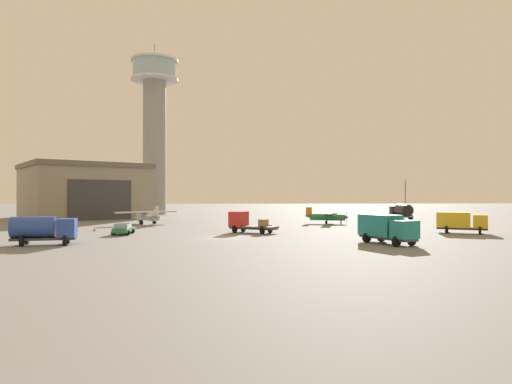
{
  "coord_description": "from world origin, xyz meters",
  "views": [
    {
      "loc": [
        0.64,
        -51.58,
        4.93
      ],
      "look_at": [
        4.63,
        19.64,
        5.41
      ],
      "focal_mm": 31.24,
      "sensor_mm": 36.0,
      "label": 1
    }
  ],
  "objects_px": {
    "traffic_cone_mid_apron": "(378,234)",
    "light_post_west": "(405,194)",
    "truck_box_yellow": "(461,221)",
    "truck_flatbed_red": "(246,223)",
    "airplane_green": "(327,216)",
    "truck_fuel_tanker_blue": "(43,229)",
    "airplane_silver": "(148,216)",
    "truck_box_teal": "(386,228)",
    "traffic_cone_near_right": "(95,229)",
    "traffic_cone_near_left": "(59,227)",
    "truck_fuel_tanker_black": "(401,211)",
    "control_tower": "(155,119)",
    "car_green": "(123,229)"
  },
  "relations": [
    {
      "from": "traffic_cone_mid_apron",
      "to": "light_post_west",
      "type": "bearing_deg",
      "value": 65.01
    },
    {
      "from": "truck_box_yellow",
      "to": "truck_flatbed_red",
      "type": "bearing_deg",
      "value": -156.32
    },
    {
      "from": "airplane_green",
      "to": "truck_fuel_tanker_blue",
      "type": "height_order",
      "value": "truck_fuel_tanker_blue"
    },
    {
      "from": "airplane_silver",
      "to": "light_post_west",
      "type": "distance_m",
      "value": 60.03
    },
    {
      "from": "truck_box_teal",
      "to": "traffic_cone_near_right",
      "type": "bearing_deg",
      "value": -141.89
    },
    {
      "from": "airplane_silver",
      "to": "traffic_cone_near_left",
      "type": "bearing_deg",
      "value": 97.11
    },
    {
      "from": "truck_fuel_tanker_black",
      "to": "traffic_cone_near_left",
      "type": "bearing_deg",
      "value": 110.99
    },
    {
      "from": "light_post_west",
      "to": "traffic_cone_mid_apron",
      "type": "height_order",
      "value": "light_post_west"
    },
    {
      "from": "control_tower",
      "to": "light_post_west",
      "type": "height_order",
      "value": "control_tower"
    },
    {
      "from": "truck_box_yellow",
      "to": "airplane_silver",
      "type": "bearing_deg",
      "value": -175.45
    },
    {
      "from": "control_tower",
      "to": "traffic_cone_mid_apron",
      "type": "bearing_deg",
      "value": -59.53
    },
    {
      "from": "truck_fuel_tanker_black",
      "to": "car_green",
      "type": "height_order",
      "value": "truck_fuel_tanker_black"
    },
    {
      "from": "truck_box_teal",
      "to": "traffic_cone_near_right",
      "type": "distance_m",
      "value": 38.82
    },
    {
      "from": "airplane_silver",
      "to": "truck_flatbed_red",
      "type": "xyz_separation_m",
      "value": [
        15.97,
        -17.22,
        -0.15
      ]
    },
    {
      "from": "traffic_cone_near_right",
      "to": "truck_flatbed_red",
      "type": "bearing_deg",
      "value": -10.52
    },
    {
      "from": "airplane_green",
      "to": "light_post_west",
      "type": "relative_size",
      "value": 1.11
    },
    {
      "from": "truck_box_yellow",
      "to": "traffic_cone_near_left",
      "type": "distance_m",
      "value": 55.37
    },
    {
      "from": "light_post_west",
      "to": "traffic_cone_near_left",
      "type": "bearing_deg",
      "value": -151.66
    },
    {
      "from": "airplane_green",
      "to": "truck_box_teal",
      "type": "bearing_deg",
      "value": -73.79
    },
    {
      "from": "car_green",
      "to": "traffic_cone_near_right",
      "type": "distance_m",
      "value": 7.84
    },
    {
      "from": "truck_fuel_tanker_black",
      "to": "traffic_cone_mid_apron",
      "type": "bearing_deg",
      "value": 154.79
    },
    {
      "from": "truck_fuel_tanker_black",
      "to": "traffic_cone_near_right",
      "type": "height_order",
      "value": "truck_fuel_tanker_black"
    },
    {
      "from": "traffic_cone_near_left",
      "to": "traffic_cone_mid_apron",
      "type": "xyz_separation_m",
      "value": [
        42.28,
        -13.97,
        -0.03
      ]
    },
    {
      "from": "truck_box_yellow",
      "to": "truck_fuel_tanker_blue",
      "type": "distance_m",
      "value": 49.28
    },
    {
      "from": "airplane_green",
      "to": "light_post_west",
      "type": "height_order",
      "value": "light_post_west"
    },
    {
      "from": "control_tower",
      "to": "car_green",
      "type": "height_order",
      "value": "control_tower"
    },
    {
      "from": "truck_box_yellow",
      "to": "truck_fuel_tanker_blue",
      "type": "xyz_separation_m",
      "value": [
        -48.09,
        -10.77,
        0.06
      ]
    },
    {
      "from": "truck_flatbed_red",
      "to": "car_green",
      "type": "height_order",
      "value": "truck_flatbed_red"
    },
    {
      "from": "airplane_silver",
      "to": "traffic_cone_near_right",
      "type": "height_order",
      "value": "airplane_silver"
    },
    {
      "from": "truck_flatbed_red",
      "to": "truck_fuel_tanker_blue",
      "type": "xyz_separation_m",
      "value": [
        -20.49,
        -13.32,
        0.28
      ]
    },
    {
      "from": "airplane_green",
      "to": "truck_flatbed_red",
      "type": "bearing_deg",
      "value": -112.84
    },
    {
      "from": "truck_box_teal",
      "to": "light_post_west",
      "type": "height_order",
      "value": "light_post_west"
    },
    {
      "from": "truck_fuel_tanker_blue",
      "to": "traffic_cone_near_right",
      "type": "height_order",
      "value": "truck_fuel_tanker_blue"
    },
    {
      "from": "airplane_silver",
      "to": "truck_box_teal",
      "type": "xyz_separation_m",
      "value": [
        29.64,
        -31.41,
        0.16
      ]
    },
    {
      "from": "airplane_green",
      "to": "truck_fuel_tanker_black",
      "type": "height_order",
      "value": "truck_fuel_tanker_black"
    },
    {
      "from": "control_tower",
      "to": "truck_box_teal",
      "type": "height_order",
      "value": "control_tower"
    },
    {
      "from": "truck_box_yellow",
      "to": "truck_box_teal",
      "type": "bearing_deg",
      "value": -111.15
    },
    {
      "from": "truck_flatbed_red",
      "to": "traffic_cone_near_left",
      "type": "relative_size",
      "value": 10.46
    },
    {
      "from": "truck_fuel_tanker_black",
      "to": "traffic_cone_near_right",
      "type": "xyz_separation_m",
      "value": [
        -53.39,
        -26.66,
        -1.37
      ]
    },
    {
      "from": "airplane_silver",
      "to": "traffic_cone_mid_apron",
      "type": "distance_m",
      "value": 39.4
    },
    {
      "from": "airplane_silver",
      "to": "truck_fuel_tanker_blue",
      "type": "xyz_separation_m",
      "value": [
        -4.52,
        -30.53,
        0.13
      ]
    },
    {
      "from": "traffic_cone_near_right",
      "to": "traffic_cone_mid_apron",
      "type": "bearing_deg",
      "value": -16.07
    },
    {
      "from": "control_tower",
      "to": "truck_box_yellow",
      "type": "bearing_deg",
      "value": -50.1
    },
    {
      "from": "car_green",
      "to": "traffic_cone_near_left",
      "type": "distance_m",
      "value": 14.79
    },
    {
      "from": "airplane_silver",
      "to": "traffic_cone_near_left",
      "type": "distance_m",
      "value": 14.69
    },
    {
      "from": "light_post_west",
      "to": "truck_box_teal",
      "type": "bearing_deg",
      "value": -113.47
    },
    {
      "from": "light_post_west",
      "to": "traffic_cone_near_left",
      "type": "height_order",
      "value": "light_post_west"
    },
    {
      "from": "truck_flatbed_red",
      "to": "control_tower",
      "type": "bearing_deg",
      "value": -37.36
    },
    {
      "from": "truck_box_teal",
      "to": "light_post_west",
      "type": "relative_size",
      "value": 0.79
    },
    {
      "from": "control_tower",
      "to": "truck_box_teal",
      "type": "relative_size",
      "value": 6.42
    }
  ]
}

